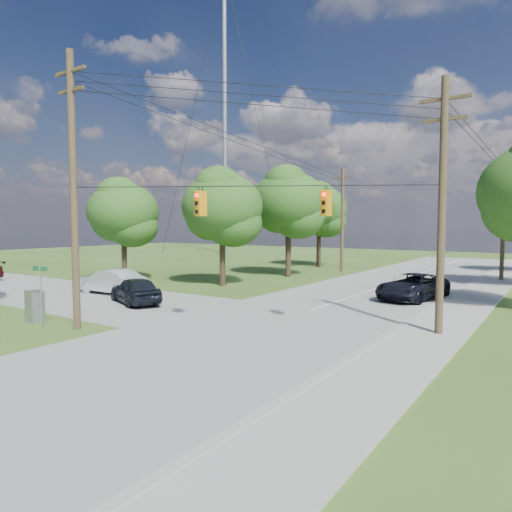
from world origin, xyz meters
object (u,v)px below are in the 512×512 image
Objects in this scene: car_main_north at (413,287)px; control_cabinet at (35,307)px; pole_sw at (73,187)px; car_cross_silver at (111,281)px; pole_ne at (442,203)px; pole_north_w at (342,219)px; pole_north_e at (504,218)px; car_cross_dark at (135,290)px.

control_cabinet is at bearing -116.98° from car_main_north.
pole_sw is at bearing 10.79° from control_cabinet.
pole_ne is at bearing 87.17° from car_cross_silver.
car_main_north is at bearing -51.95° from pole_north_w.
pole_north_e and pole_north_w have the same top height.
pole_north_e is at bearing 168.23° from car_cross_dark.
pole_sw is at bearing 40.33° from car_cross_silver.
car_cross_dark is at bearing -124.19° from pole_north_e.
control_cabinet is at bearing -174.50° from pole_sw.
pole_ne is 2.29× the size of car_cross_dark.
car_cross_silver is 0.87× the size of car_main_north.
pole_ne is 1.05× the size of pole_north_e.
pole_ne is at bearing 29.38° from pole_sw.
pole_north_w is 23.62m from car_cross_silver.
pole_north_e is at bearing 65.48° from pole_sw.
car_cross_silver is at bearing -132.74° from pole_north_e.
pole_north_e is at bearing 0.00° from pole_north_w.
pole_sw is at bearing -89.23° from pole_north_w.
car_cross_silver is (-20.56, -22.25, -4.28)m from pole_north_e.
pole_ne is at bearing -57.16° from car_main_north.
car_cross_dark is at bearing 65.38° from car_cross_silver.
pole_sw is 2.12× the size of car_main_north.
car_cross_silver reaches higher than car_cross_dark.
pole_north_e is 1.00× the size of pole_north_w.
pole_ne is at bearing -57.71° from pole_north_w.
car_cross_dark is 5.96m from control_cabinet.
control_cabinet is (-0.11, -5.96, -0.08)m from car_cross_dark.
car_cross_silver is (-20.56, -0.25, -4.62)m from pole_ne.
pole_north_e is at bearing 133.73° from car_cross_silver.
pole_sw is 2.43× the size of car_cross_silver.
car_main_north is (10.50, -13.42, -4.32)m from pole_north_w.
pole_north_e is 2.02× the size of car_cross_silver.
car_main_north is 20.95m from control_cabinet.
car_cross_dark is (-2.35, -23.92, -4.31)m from pole_north_w.
pole_north_w is 6.76× the size of control_cabinet.
pole_north_e is 6.76× the size of control_cabinet.
pole_sw is 19.83m from car_main_north.
pole_north_w is 17.57m from car_main_north.
pole_ne reaches higher than control_cabinet.
pole_sw reaches higher than control_cabinet.
pole_north_w is at bearing -163.18° from car_cross_dark.
car_cross_silver is at bearing 124.17° from control_cabinet.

